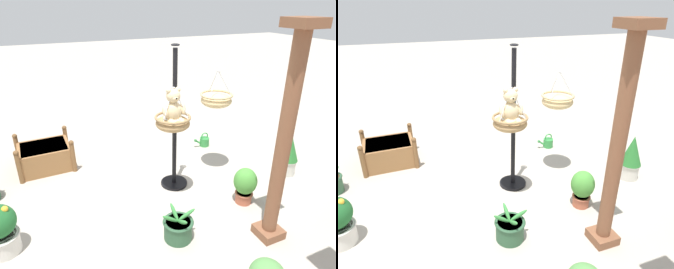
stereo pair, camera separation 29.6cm
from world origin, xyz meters
TOP-DOWN VIEW (x-y plane):
  - ground_plane at (0.00, 0.00)m, footprint 40.00×40.00m
  - display_pole_central at (-0.16, -0.00)m, footprint 0.44×0.44m
  - hanging_basket_with_teddy at (-0.01, 0.25)m, footprint 0.52×0.52m
  - teddy_bear at (-0.01, 0.27)m, footprint 0.35×0.32m
  - hanging_basket_left_high at (-1.01, -0.17)m, footprint 0.54×0.54m
  - greenhouse_pillar_left at (-0.77, 1.60)m, footprint 0.33×0.33m
  - wooden_planter_box at (1.75, -1.48)m, footprint 0.99×0.86m
  - potted_plant_fern_front at (0.33, 1.16)m, footprint 0.47×0.46m
  - potted_plant_tall_leafy at (-0.91, 0.89)m, footprint 0.35×0.35m
  - potted_plant_trailing_ivy at (-2.12, 0.51)m, footprint 0.35×0.35m
  - watering_can at (-1.37, -1.05)m, footprint 0.35×0.20m

SIDE VIEW (x-z plane):
  - ground_plane at x=0.00m, z-range 0.00..0.00m
  - watering_can at x=-1.37m, z-range -0.05..0.25m
  - potted_plant_fern_front at x=0.33m, z-range -0.05..0.38m
  - wooden_planter_box at x=1.75m, z-range -0.07..0.55m
  - potted_plant_tall_leafy at x=-0.91m, z-range 0.03..0.61m
  - potted_plant_trailing_ivy at x=-2.12m, z-range 0.01..0.80m
  - display_pole_central at x=-0.16m, z-range -0.45..1.83m
  - hanging_basket_with_teddy at x=-0.01m, z-range 0.92..1.55m
  - greenhouse_pillar_left at x=-0.77m, z-range -0.05..2.64m
  - hanging_basket_left_high at x=-1.01m, z-range 1.02..1.64m
  - teddy_bear at x=-0.01m, z-range 1.20..1.71m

